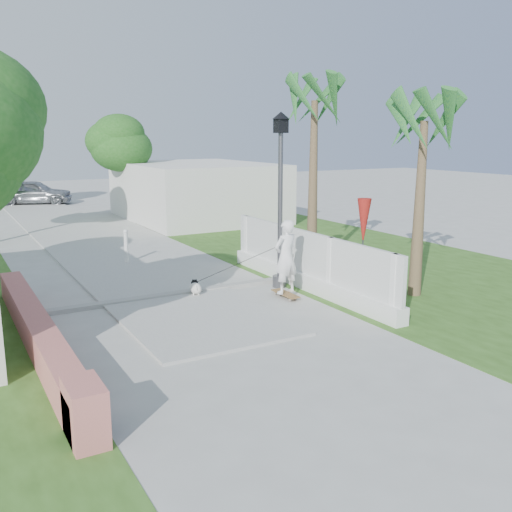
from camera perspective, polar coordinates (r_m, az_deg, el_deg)
ground at (r=9.07m, az=5.10°, el=-13.37°), size 90.00×90.00×0.00m
path_strip at (r=27.41m, az=-19.27°, el=3.27°), size 3.20×36.00×0.06m
curb at (r=14.09m, az=-8.83°, el=-3.90°), size 6.50×0.25×0.10m
grass_right at (r=19.20m, az=8.87°, el=0.23°), size 8.00×20.00×0.01m
pink_wall at (r=10.97m, az=-20.66°, el=-7.78°), size 0.45×8.20×0.80m
lattice_fence at (r=14.63m, az=5.07°, el=-1.21°), size 0.35×7.00×1.50m
building_right at (r=27.06m, az=-6.02°, el=6.48°), size 6.00×8.00×2.60m
street_lamp at (r=14.46m, az=2.44°, el=6.24°), size 0.44×0.44×4.44m
bollard at (r=17.73m, az=-12.86°, el=1.00°), size 0.14×0.14×1.09m
patio_umbrella at (r=14.86m, az=10.72°, el=3.32°), size 0.36×0.36×2.30m
tree_path_right at (r=27.85m, az=-13.13°, el=10.92°), size 3.00×3.00×4.79m
palm_far at (r=16.17m, az=5.87°, el=14.10°), size 1.80×1.80×5.30m
palm_near at (r=14.15m, az=16.44°, el=11.84°), size 1.80×1.80×4.70m
skateboarder at (r=13.79m, az=-1.27°, el=-0.81°), size 2.22×1.86×1.91m
dog at (r=14.07m, az=-6.08°, el=-3.15°), size 0.37×0.56×0.40m
parked_car at (r=34.80m, az=-21.36°, el=5.97°), size 4.46×3.02×1.41m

